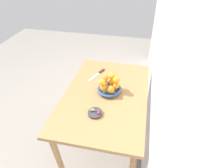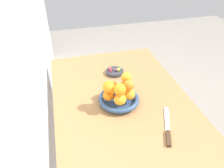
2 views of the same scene
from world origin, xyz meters
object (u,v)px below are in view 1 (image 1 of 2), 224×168
orange_4 (105,83)px  orange_7 (112,76)px  orange_1 (111,89)px  candy_ball_4 (93,110)px  orange_3 (112,82)px  candy_ball_0 (99,111)px  orange_2 (116,86)px  fruit_bowl (109,90)px  candy_dish (95,113)px  candy_ball_3 (91,110)px  orange_6 (105,78)px  candy_ball_2 (98,113)px  dining_table (106,101)px  candy_ball_5 (95,111)px  orange_8 (102,82)px  knife (98,74)px  orange_0 (103,88)px  orange_5 (116,80)px  candy_ball_1 (97,112)px

orange_4 → orange_7: (-0.03, 0.06, 0.07)m
orange_1 → candy_ball_4: orange_1 is taller
orange_3 → candy_ball_0: 0.35m
orange_2 → orange_7: bearing=-136.5°
fruit_bowl → candy_dish: fruit_bowl is taller
orange_3 → candy_dish: bearing=-10.6°
fruit_bowl → candy_ball_3: size_ratio=10.32×
orange_6 → candy_ball_2: (0.33, 0.01, -0.10)m
orange_7 → candy_ball_0: size_ratio=4.35×
orange_1 → orange_7: bearing=-173.8°
dining_table → candy_ball_5: bearing=-7.8°
candy_ball_0 → candy_ball_2: (0.02, -0.01, 0.00)m
fruit_bowl → orange_2: (-0.01, 0.06, 0.05)m
orange_6 → orange_8: size_ratio=1.00×
candy_ball_5 → knife: size_ratio=0.06×
orange_8 → candy_ball_4: size_ratio=2.74×
orange_0 → candy_ball_3: 0.25m
orange_2 → fruit_bowl: bearing=-82.4°
fruit_bowl → candy_ball_3: candy_ball_3 is taller
orange_2 → knife: orange_2 is taller
candy_dish → candy_ball_5: candy_ball_5 is taller
dining_table → candy_dish: 0.28m
candy_ball_3 → orange_6: bearing=172.1°
orange_0 → knife: 0.33m
orange_0 → orange_5: (-0.06, 0.11, 0.06)m
orange_5 → candy_ball_1: 0.34m
candy_ball_0 → candy_ball_5: 0.04m
orange_2 → orange_3: (-0.05, -0.05, 0.00)m
orange_4 → orange_3: bearing=115.7°
orange_2 → candy_ball_5: (0.30, -0.12, -0.04)m
candy_dish → candy_ball_1: bearing=88.3°
orange_5 → orange_8: 0.12m
orange_0 → orange_2: orange_0 is taller
orange_0 → orange_6: orange_6 is taller
orange_1 → candy_ball_5: size_ratio=4.46×
fruit_bowl → candy_dish: (0.30, -0.06, -0.01)m
dining_table → candy_ball_4: candy_ball_4 is taller
orange_0 → orange_2: size_ratio=1.12×
orange_0 → dining_table: bearing=100.0°
orange_4 → candy_ball_4: bearing=-4.7°
fruit_bowl → orange_1: 0.08m
orange_1 → knife: 0.37m
orange_0 → fruit_bowl: bearing=133.6°
fruit_bowl → candy_ball_4: bearing=-15.0°
orange_5 → candy_dish: bearing=-20.3°
orange_8 → orange_3: bearing=146.7°
orange_1 → candy_ball_0: (0.23, -0.05, -0.04)m
orange_0 → orange_1: (0.01, 0.07, 0.00)m
orange_6 → candy_ball_4: 0.33m
orange_1 → orange_2: orange_1 is taller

